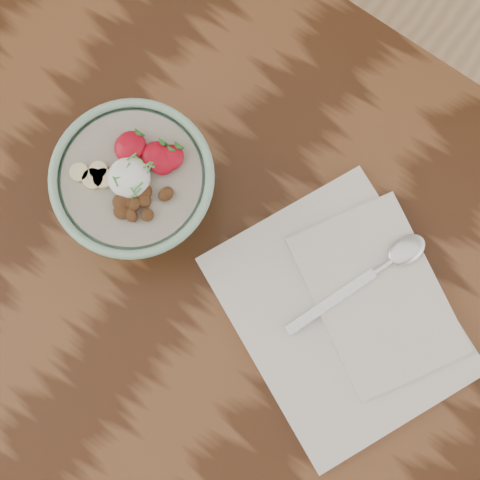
# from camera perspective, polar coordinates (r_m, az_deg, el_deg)

# --- Properties ---
(table) EXTENTS (1.60, 0.90, 0.75)m
(table) POSITION_cam_1_polar(r_m,az_deg,el_deg) (0.90, -6.13, -5.33)
(table) COLOR #371C0D
(table) RESTS_ON ground
(breakfast_bowl) EXTENTS (0.18, 0.18, 0.12)m
(breakfast_bowl) POSITION_cam_1_polar(r_m,az_deg,el_deg) (0.77, -8.79, 4.58)
(breakfast_bowl) COLOR #86B497
(breakfast_bowl) RESTS_ON table
(napkin) EXTENTS (0.35, 0.33, 0.02)m
(napkin) POSITION_cam_1_polar(r_m,az_deg,el_deg) (0.80, 9.16, -5.94)
(napkin) COLOR silver
(napkin) RESTS_ON table
(spoon) EXTENTS (0.09, 0.19, 0.01)m
(spoon) POSITION_cam_1_polar(r_m,az_deg,el_deg) (0.80, 12.50, -1.91)
(spoon) COLOR silver
(spoon) RESTS_ON napkin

